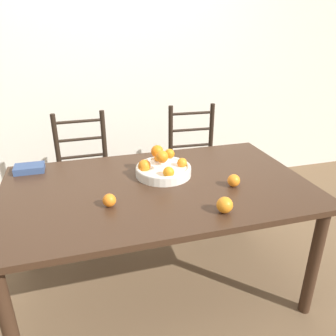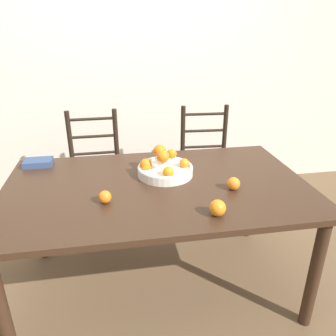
{
  "view_description": "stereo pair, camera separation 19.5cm",
  "coord_description": "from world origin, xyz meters",
  "px_view_note": "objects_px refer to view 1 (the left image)",
  "views": [
    {
      "loc": [
        -0.42,
        -1.7,
        1.64
      ],
      "look_at": [
        0.07,
        0.02,
        0.86
      ],
      "focal_mm": 35.0,
      "sensor_mm": 36.0,
      "label": 1
    },
    {
      "loc": [
        -0.23,
        -1.74,
        1.64
      ],
      "look_at": [
        0.07,
        0.02,
        0.86
      ],
      "focal_mm": 35.0,
      "sensor_mm": 36.0,
      "label": 2
    }
  ],
  "objects_px": {
    "fruit_bowl": "(163,168)",
    "orange_loose_0": "(109,200)",
    "chair_right": "(195,166)",
    "book_stack": "(29,168)",
    "chair_left": "(85,179)",
    "orange_loose_2": "(234,180)",
    "orange_loose_1": "(225,205)"
  },
  "relations": [
    {
      "from": "fruit_bowl",
      "to": "orange_loose_0",
      "type": "height_order",
      "value": "fruit_bowl"
    },
    {
      "from": "chair_right",
      "to": "book_stack",
      "type": "height_order",
      "value": "chair_right"
    },
    {
      "from": "orange_loose_0",
      "to": "chair_right",
      "type": "distance_m",
      "value": 1.35
    },
    {
      "from": "chair_left",
      "to": "book_stack",
      "type": "xyz_separation_m",
      "value": [
        -0.34,
        -0.4,
        0.31
      ]
    },
    {
      "from": "orange_loose_0",
      "to": "chair_left",
      "type": "height_order",
      "value": "chair_left"
    },
    {
      "from": "orange_loose_2",
      "to": "chair_right",
      "type": "distance_m",
      "value": 1.02
    },
    {
      "from": "fruit_bowl",
      "to": "orange_loose_2",
      "type": "relative_size",
      "value": 4.71
    },
    {
      "from": "orange_loose_0",
      "to": "orange_loose_1",
      "type": "relative_size",
      "value": 0.83
    },
    {
      "from": "chair_left",
      "to": "chair_right",
      "type": "distance_m",
      "value": 0.96
    },
    {
      "from": "chair_right",
      "to": "book_stack",
      "type": "relative_size",
      "value": 5.48
    },
    {
      "from": "fruit_bowl",
      "to": "orange_loose_0",
      "type": "xyz_separation_m",
      "value": [
        -0.37,
        -0.3,
        -0.01
      ]
    },
    {
      "from": "fruit_bowl",
      "to": "chair_left",
      "type": "distance_m",
      "value": 0.91
    },
    {
      "from": "chair_right",
      "to": "book_stack",
      "type": "distance_m",
      "value": 1.39
    },
    {
      "from": "orange_loose_0",
      "to": "book_stack",
      "type": "height_order",
      "value": "orange_loose_0"
    },
    {
      "from": "orange_loose_1",
      "to": "book_stack",
      "type": "bearing_deg",
      "value": 140.82
    },
    {
      "from": "chair_left",
      "to": "fruit_bowl",
      "type": "bearing_deg",
      "value": -56.76
    },
    {
      "from": "orange_loose_0",
      "to": "orange_loose_1",
      "type": "bearing_deg",
      "value": -21.98
    },
    {
      "from": "orange_loose_2",
      "to": "book_stack",
      "type": "relative_size",
      "value": 0.4
    },
    {
      "from": "fruit_bowl",
      "to": "orange_loose_2",
      "type": "xyz_separation_m",
      "value": [
        0.36,
        -0.27,
        -0.01
      ]
    },
    {
      "from": "fruit_bowl",
      "to": "orange_loose_1",
      "type": "bearing_deg",
      "value": -70.84
    },
    {
      "from": "fruit_bowl",
      "to": "chair_left",
      "type": "bearing_deg",
      "value": 124.22
    },
    {
      "from": "orange_loose_0",
      "to": "orange_loose_2",
      "type": "bearing_deg",
      "value": 2.51
    },
    {
      "from": "chair_right",
      "to": "book_stack",
      "type": "bearing_deg",
      "value": -159.42
    },
    {
      "from": "orange_loose_1",
      "to": "chair_left",
      "type": "xyz_separation_m",
      "value": [
        -0.65,
        1.22,
        -0.33
      ]
    },
    {
      "from": "orange_loose_1",
      "to": "orange_loose_2",
      "type": "bearing_deg",
      "value": 55.18
    },
    {
      "from": "chair_right",
      "to": "orange_loose_2",
      "type": "bearing_deg",
      "value": -93.97
    },
    {
      "from": "orange_loose_2",
      "to": "chair_left",
      "type": "bearing_deg",
      "value": 130.83
    },
    {
      "from": "orange_loose_0",
      "to": "orange_loose_2",
      "type": "height_order",
      "value": "orange_loose_2"
    },
    {
      "from": "book_stack",
      "to": "chair_left",
      "type": "bearing_deg",
      "value": 49.46
    },
    {
      "from": "fruit_bowl",
      "to": "chair_right",
      "type": "distance_m",
      "value": 0.91
    },
    {
      "from": "fruit_bowl",
      "to": "orange_loose_2",
      "type": "distance_m",
      "value": 0.45
    },
    {
      "from": "chair_left",
      "to": "book_stack",
      "type": "distance_m",
      "value": 0.61
    }
  ]
}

